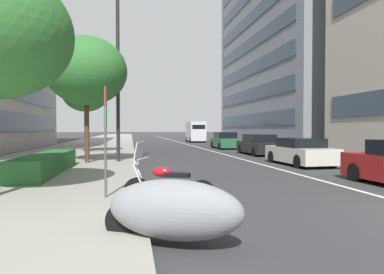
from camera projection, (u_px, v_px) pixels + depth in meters
The scene contains 14 objects.
sidewalk_right_plaza at pixel (94, 146), 34.15m from camera, with size 160.00×8.04×0.15m, color gray.
lane_centre_stripe at pixel (184, 143), 40.91m from camera, with size 110.00×0.16×0.01m, color silver.
motorcycle_second_in_row at pixel (173, 210), 5.02m from camera, with size 1.69×2.25×1.01m.
motorcycle_nearest_camera at pixel (167, 186), 7.78m from camera, with size 1.06×2.05×1.46m.
car_following_behind at pixel (300, 152), 16.48m from camera, with size 4.16×1.99×1.32m.
car_approaching_light at pixel (259, 145), 23.07m from camera, with size 4.35×1.90×1.40m.
car_mid_block_traffic at pixel (225, 141), 30.30m from camera, with size 4.16×1.87×1.49m.
delivery_van_ahead at pixel (195, 131), 45.75m from camera, with size 5.66×2.21×2.75m.
parking_sign_by_curb at pixel (106, 128), 7.86m from camera, with size 0.32×0.06×2.62m.
street_lamp_with_banners at pixel (124, 53), 16.76m from camera, with size 1.26×2.35×9.35m.
clipped_hedge_bed at pixel (47, 163), 12.47m from camera, with size 6.17×1.10×0.69m, color #28602D.
street_tree_mid_sidewalk at pixel (87, 71), 16.03m from camera, with size 3.86×3.86×6.04m.
street_tree_far_plaza at pixel (86, 92), 23.45m from camera, with size 3.26×3.26×5.61m.
office_tower_far_left_down_avenue at pixel (307, 1), 42.46m from camera, with size 26.19×15.40×36.23m.
Camera 1 is at (-5.38, 6.41, 1.76)m, focal length 31.27 mm.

